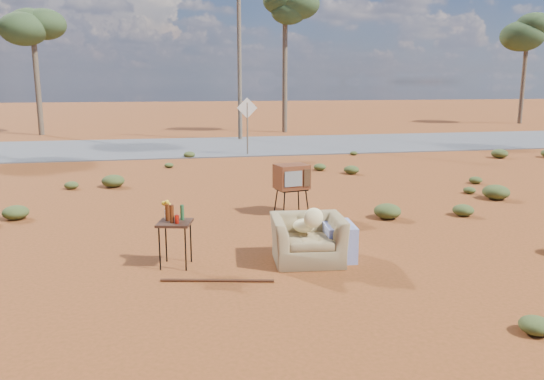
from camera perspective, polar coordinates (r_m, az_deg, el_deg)
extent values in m
plane|color=brown|center=(8.62, -0.19, -7.16)|extent=(140.00, 140.00, 0.00)
cube|color=#565659|center=(23.23, -7.46, 4.67)|extent=(140.00, 7.00, 0.04)
imported|color=olive|center=(8.28, 3.87, -4.46)|extent=(1.18, 0.83, 0.97)
ellipsoid|color=#F1DA93|center=(8.30, 3.47, -3.85)|extent=(0.35, 0.35, 0.21)
ellipsoid|color=#F1DA93|center=(8.05, 4.48, -3.00)|extent=(0.31, 0.15, 0.31)
cube|color=navy|center=(8.53, 7.17, -5.45)|extent=(0.53, 0.76, 0.57)
cube|color=black|center=(11.24, 2.12, 0.09)|extent=(0.67, 0.56, 0.03)
cylinder|color=black|center=(11.00, 1.31, -1.58)|extent=(0.03, 0.03, 0.53)
cylinder|color=black|center=(11.23, 3.81, -1.33)|extent=(0.03, 0.03, 0.53)
cylinder|color=black|center=(11.37, 0.43, -1.14)|extent=(0.03, 0.03, 0.53)
cylinder|color=black|center=(11.60, 2.86, -0.91)|extent=(0.03, 0.03, 0.53)
cube|color=brown|center=(11.19, 2.13, 1.45)|extent=(0.75, 0.64, 0.51)
cube|color=slate|center=(10.92, 2.31, 1.19)|extent=(0.39, 0.10, 0.32)
cube|color=#472D19|center=(11.06, 3.80, 1.31)|extent=(0.15, 0.05, 0.36)
cube|color=#351E13|center=(8.13, -10.42, -3.50)|extent=(0.59, 0.59, 0.04)
cylinder|color=black|center=(8.09, -12.00, -6.15)|extent=(0.02, 0.02, 0.68)
cylinder|color=black|center=(8.00, -9.29, -6.25)|extent=(0.02, 0.02, 0.68)
cylinder|color=black|center=(8.45, -11.33, -5.36)|extent=(0.02, 0.02, 0.68)
cylinder|color=black|center=(8.37, -8.73, -5.44)|extent=(0.02, 0.02, 0.68)
cylinder|color=#4C200C|center=(8.17, -11.18, -2.40)|extent=(0.07, 0.07, 0.25)
cylinder|color=#4C200C|center=(8.02, -10.73, -2.56)|extent=(0.06, 0.06, 0.27)
cylinder|color=#23512A|center=(8.17, -9.64, -2.41)|extent=(0.06, 0.06, 0.23)
cylinder|color=red|center=(8.01, -10.19, -3.11)|extent=(0.06, 0.06, 0.13)
cylinder|color=silver|center=(8.28, -11.20, -2.62)|extent=(0.08, 0.08, 0.14)
ellipsoid|color=gold|center=(8.24, -11.25, -1.56)|extent=(0.16, 0.16, 0.12)
cylinder|color=#4E2A14|center=(7.61, -5.92, -9.64)|extent=(1.58, 0.39, 0.04)
cylinder|color=brown|center=(20.32, -2.67, 6.56)|extent=(0.06, 0.06, 2.00)
cube|color=silver|center=(20.27, -2.69, 8.81)|extent=(0.78, 0.04, 0.78)
cylinder|color=brown|center=(30.69, -23.97, 11.02)|extent=(0.28, 0.28, 6.00)
ellipsoid|color=#374C27|center=(30.81, -24.36, 15.66)|extent=(3.20, 3.20, 2.20)
cylinder|color=brown|center=(29.76, 1.39, 12.97)|extent=(0.28, 0.28, 7.00)
ellipsoid|color=#374C27|center=(29.98, 1.42, 18.71)|extent=(3.20, 3.20, 2.20)
cylinder|color=brown|center=(39.77, 25.46, 11.16)|extent=(0.28, 0.28, 6.50)
ellipsoid|color=#374C27|center=(39.90, 25.81, 15.10)|extent=(3.20, 3.20, 2.20)
cylinder|color=brown|center=(25.79, -3.54, 14.28)|extent=(0.20, 0.20, 8.00)
ellipsoid|color=#414D21|center=(11.85, 19.88, -2.05)|extent=(0.44, 0.44, 0.24)
ellipsoid|color=#414D21|center=(14.81, -16.72, 0.95)|extent=(0.60, 0.60, 0.33)
ellipsoid|color=#414D21|center=(15.71, 21.06, 1.00)|extent=(0.36, 0.36, 0.20)
ellipsoid|color=#414D21|center=(16.92, 5.16, 2.48)|extent=(0.40, 0.40, 0.22)
ellipsoid|color=#414D21|center=(17.71, -11.02, 2.63)|extent=(0.30, 0.30, 0.17)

